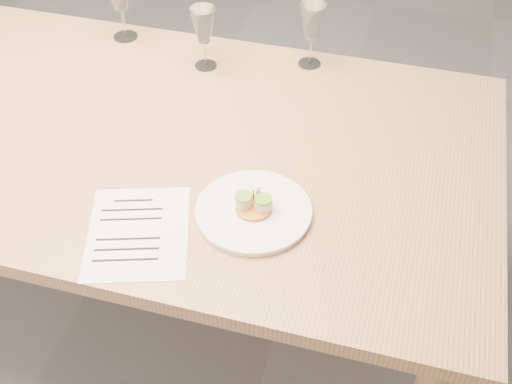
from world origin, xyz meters
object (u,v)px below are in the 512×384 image
(dining_table, at_px, (48,132))
(recipe_sheet, at_px, (138,232))
(wine_glass_3, at_px, (203,27))
(dinner_plate, at_px, (254,210))
(wine_glass_4, at_px, (312,23))

(dining_table, relative_size, recipe_sheet, 7.24)
(dining_table, height_order, recipe_sheet, recipe_sheet)
(dining_table, bearing_deg, recipe_sheet, -38.72)
(dining_table, height_order, wine_glass_3, wine_glass_3)
(dining_table, xyz_separation_m, dinner_plate, (0.65, -0.21, 0.08))
(dining_table, relative_size, wine_glass_4, 12.69)
(dinner_plate, relative_size, wine_glass_4, 1.39)
(dining_table, xyz_separation_m, wine_glass_4, (0.64, 0.43, 0.20))
(dinner_plate, xyz_separation_m, recipe_sheet, (-0.23, -0.12, -0.01))
(dining_table, xyz_separation_m, recipe_sheet, (0.42, -0.34, 0.07))
(dinner_plate, bearing_deg, recipe_sheet, -151.93)
(recipe_sheet, xyz_separation_m, wine_glass_4, (0.22, 0.76, 0.13))
(wine_glass_3, bearing_deg, dinner_plate, -61.26)
(wine_glass_4, bearing_deg, wine_glass_3, -162.29)
(dining_table, bearing_deg, wine_glass_3, 43.74)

